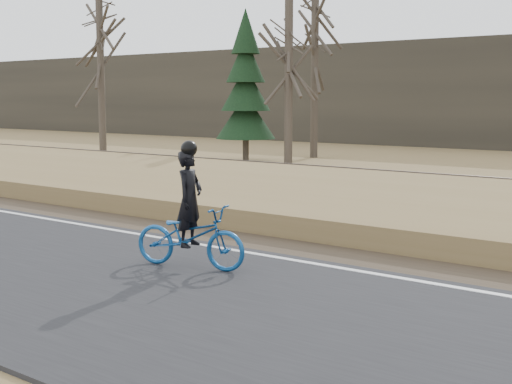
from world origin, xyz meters
The scene contains 12 objects.
ground centered at (0.00, 0.00, 0.00)m, with size 120.00×120.00×0.00m, color olive.
edge_line centered at (0.00, 0.20, 0.07)m, with size 120.00×0.12×0.01m, color silver.
shoulder centered at (0.00, 1.20, 0.02)m, with size 120.00×1.60×0.04m, color #473A2B.
embankment centered at (0.00, 4.20, 0.22)m, with size 120.00×5.00×0.44m, color olive.
ballast centered at (0.00, 8.00, 0.23)m, with size 120.00×3.00×0.45m, color slate.
railroad centered at (0.00, 8.00, 0.53)m, with size 120.00×2.40×0.29m.
treeline_backdrop centered at (0.00, 30.00, 3.00)m, with size 120.00×4.00×6.00m, color #383328.
cyclist centered at (5.26, -1.22, 0.70)m, with size 2.03×1.11×2.03m.
bare_tree_far_left centered at (-15.51, 14.62, 3.97)m, with size 0.36×0.36×7.95m, color #4A4136.
bare_tree_left centered at (-5.20, 18.47, 4.44)m, with size 0.36×0.36×8.87m, color #4A4136.
bare_tree_near_left centered at (-4.23, 15.02, 3.44)m, with size 0.36×0.36×6.89m, color #4A4136.
conifer centered at (-6.47, 14.97, 3.11)m, with size 2.60×2.60×6.57m.
Camera 1 is at (12.90, -9.40, 2.75)m, focal length 50.00 mm.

